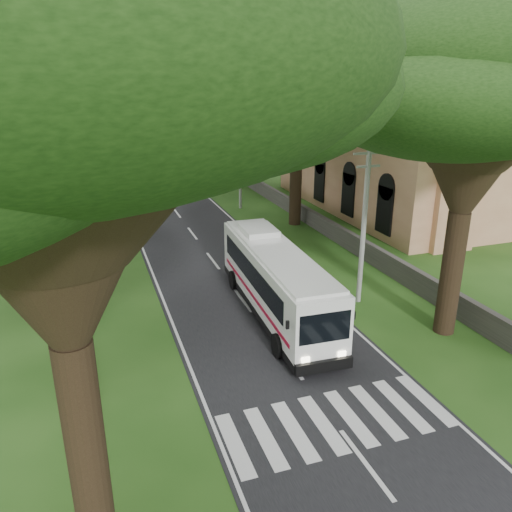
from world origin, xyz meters
name	(u,v)px	position (x,y,z in m)	size (l,w,h in m)	color
ground	(308,388)	(0.00, 0.00, 0.00)	(140.00, 140.00, 0.00)	#224A15
road	(179,216)	(0.00, 25.00, 0.01)	(8.00, 120.00, 0.04)	black
crosswalk	(334,422)	(0.00, -2.00, 0.00)	(8.00, 3.00, 0.01)	silver
property_wall	(287,203)	(9.00, 24.00, 0.60)	(0.35, 50.00, 1.20)	#383533
church	(399,151)	(17.86, 21.55, 4.91)	(14.00, 24.00, 11.60)	tan
pole_near	(364,221)	(5.50, 6.00, 4.18)	(1.60, 0.24, 8.00)	gray
pole_mid	(240,159)	(5.50, 26.00, 4.18)	(1.60, 0.24, 8.00)	gray
pole_far	(190,134)	(5.50, 46.00, 4.18)	(1.60, 0.24, 8.00)	gray
tree_l_near	(31,65)	(-7.50, -4.00, 10.86)	(12.50, 12.50, 13.70)	black
tree_l_mida	(40,22)	(-8.00, 12.00, 12.95)	(13.98, 13.98, 16.08)	black
tree_l_midb	(63,63)	(-7.50, 30.00, 11.67)	(14.91, 14.91, 14.95)	black
tree_l_far	(58,79)	(-8.50, 48.00, 10.42)	(13.27, 13.27, 13.37)	black
tree_r_near	(481,69)	(7.50, 2.00, 10.95)	(13.25, 13.25, 13.91)	black
tree_r_mida	(299,76)	(8.00, 20.00, 10.75)	(14.59, 14.59, 13.94)	black
tree_r_midb	(223,64)	(7.50, 38.00, 11.91)	(13.00, 13.00, 14.86)	black
tree_r_far	(194,73)	(8.50, 56.00, 11.18)	(13.26, 13.26, 14.15)	black
coach_bus	(276,280)	(1.03, 6.06, 1.75)	(2.92, 11.13, 3.26)	white
distant_car_a	(129,187)	(-3.00, 34.42, 0.71)	(1.60, 3.97, 1.35)	#9B9B9F
distant_car_b	(113,155)	(-3.00, 57.41, 0.62)	(1.24, 3.56, 1.17)	navy
pedestrian	(70,369)	(-8.10, 2.49, 0.96)	(0.70, 0.46, 1.93)	black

